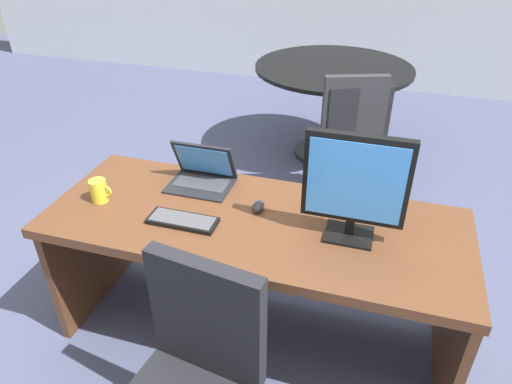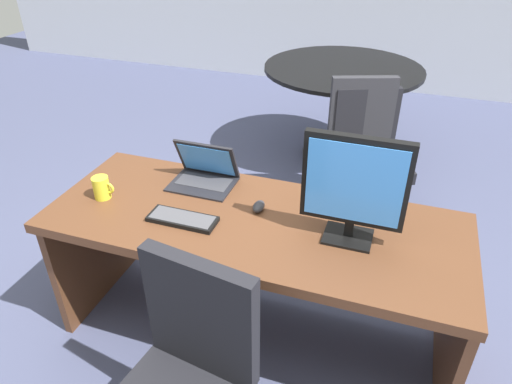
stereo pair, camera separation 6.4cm
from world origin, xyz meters
name	(u,v)px [view 2 (the right image)]	position (x,y,z in m)	size (l,w,h in m)	color
ground	(316,190)	(0.00, 1.50, 0.00)	(12.00, 12.00, 0.00)	#474C6B
desk	(257,246)	(0.00, 0.04, 0.55)	(1.88, 0.73, 0.73)	#56331E
monitor	(354,186)	(0.42, 0.00, 0.99)	(0.42, 0.16, 0.47)	black
laptop	(205,170)	(-0.33, 0.23, 0.79)	(0.31, 0.24, 0.22)	black
keyboard	(183,219)	(-0.29, -0.12, 0.74)	(0.31, 0.12, 0.02)	black
mouse	(258,206)	(0.00, 0.07, 0.75)	(0.05, 0.09, 0.04)	#2D2D33
desk_lamp	(368,162)	(0.44, 0.25, 0.97)	(0.12, 0.14, 0.34)	black
coffee_mug	(102,188)	(-0.73, -0.06, 0.78)	(0.11, 0.08, 0.11)	yellow
meeting_table	(341,90)	(0.03, 2.13, 0.61)	(1.28, 1.28, 0.80)	black
meeting_chair_near	(367,168)	(0.37, 1.31, 0.37)	(0.60, 0.61, 0.88)	black
meeting_chair_far	(361,164)	(0.33, 1.30, 0.39)	(0.59, 0.60, 0.96)	black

